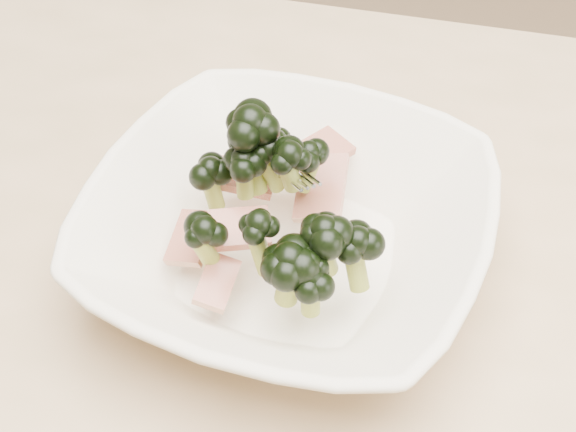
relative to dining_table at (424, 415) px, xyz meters
name	(u,v)px	position (x,y,z in m)	size (l,w,h in m)	color
dining_table	(424,415)	(0.00, 0.00, 0.00)	(1.20, 0.80, 0.75)	tan
broccoli_dish	(287,227)	(-0.12, 0.04, 0.14)	(0.32, 0.32, 0.12)	#F2E6CD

